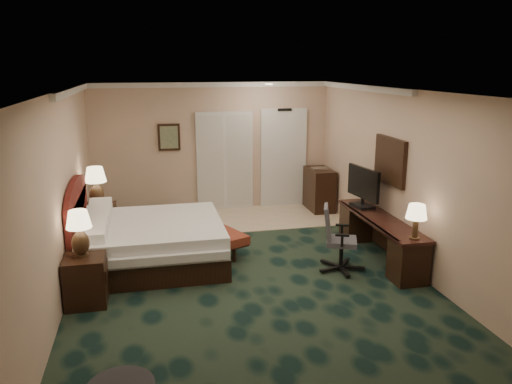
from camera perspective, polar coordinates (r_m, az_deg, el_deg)
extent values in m
cube|color=black|center=(7.43, -0.90, -9.86)|extent=(5.00, 7.50, 0.00)
cube|color=white|center=(6.79, -0.99, 11.41)|extent=(5.00, 7.50, 0.00)
cube|color=#BAA391|center=(10.62, -4.99, 5.10)|extent=(5.00, 0.00, 2.70)
cube|color=#BAA391|center=(3.62, 11.35, -13.99)|extent=(5.00, 0.00, 2.70)
cube|color=#BAA391|center=(6.95, -21.57, -0.81)|extent=(0.00, 7.50, 2.70)
cube|color=#BAA391|center=(7.86, 17.22, 1.22)|extent=(0.00, 7.50, 2.70)
cube|color=beige|center=(10.27, 0.79, -2.88)|extent=(3.20, 1.70, 0.01)
cube|color=silver|center=(10.94, 3.15, 3.82)|extent=(1.02, 0.06, 2.18)
cube|color=silver|center=(10.67, -3.59, 3.53)|extent=(1.20, 0.06, 2.10)
cube|color=#4C6C5A|center=(10.46, -9.91, 6.19)|extent=(0.45, 0.06, 0.55)
cube|color=white|center=(8.32, 15.07, 3.48)|extent=(0.05, 0.95, 0.75)
cube|color=silver|center=(8.01, -11.63, -5.71)|extent=(2.14, 1.98, 0.68)
cube|color=black|center=(6.98, -18.84, -9.43)|extent=(0.52, 0.60, 0.65)
cube|color=black|center=(9.20, -17.29, -3.50)|extent=(0.53, 0.61, 0.66)
cube|color=maroon|center=(8.39, -4.11, -5.54)|extent=(0.85, 1.23, 0.39)
cube|color=black|center=(8.30, 13.91, -5.14)|extent=(0.51, 2.36, 0.68)
cube|color=black|center=(8.64, 12.14, 0.50)|extent=(0.20, 0.89, 0.69)
cube|color=black|center=(10.79, 7.25, 0.29)|extent=(0.47, 0.85, 0.90)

